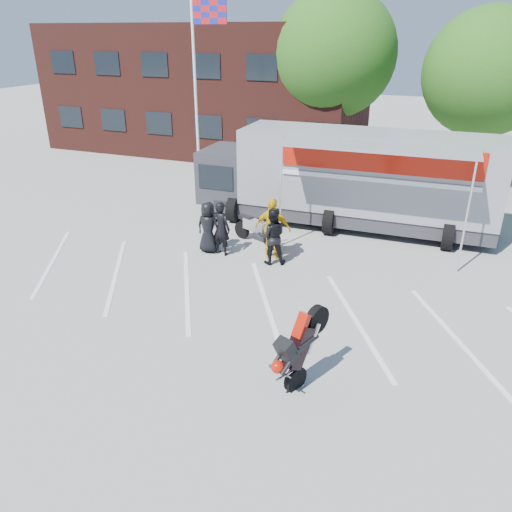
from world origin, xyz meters
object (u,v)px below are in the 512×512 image
Objects in this scene: tree_left at (334,54)px; spectator_leather_a at (208,227)px; tree_mid at (487,73)px; transporter_truck at (348,226)px; spectator_hivis at (273,229)px; parked_motorcycle at (256,243)px; spectator_leather_c at (272,236)px; stunt_bike_rider at (312,375)px; flagpole at (200,71)px; spectator_leather_b at (221,228)px.

spectator_leather_a is (-0.76, -12.47, -4.73)m from tree_left.
tree_mid is 9.79m from transporter_truck.
parked_motorcycle is at bearing -48.62° from spectator_hivis.
parked_motorcycle is 1.21× the size of spectator_leather_a.
transporter_truck is at bearing -132.82° from spectator_leather_c.
spectator_leather_c reaches higher than spectator_leather_a.
spectator_leather_c is at bearing 102.23° from spectator_hivis.
spectator_leather_a is at bearing -93.50° from tree_left.
transporter_truck is (2.97, -8.43, -5.57)m from tree_left.
spectator_leather_a is 2.22m from spectator_leather_c.
parked_motorcycle is (-6.58, -10.27, -4.94)m from tree_mid.
stunt_bike_rider reaches higher than parked_motorcycle.
spectator_leather_c is at bearing 142.24° from stunt_bike_rider.
spectator_leather_c reaches higher than stunt_bike_rider.
spectator_leather_a is at bearing -24.70° from spectator_leather_c.
spectator_leather_c is (-5.55, -11.56, -4.06)m from tree_mid.
tree_left is at bearing 171.87° from tree_mid.
tree_left is at bearing 24.97° from parked_motorcycle.
tree_left reaches higher than tree_mid.
tree_left reaches higher than transporter_truck.
flagpole is 15.11m from stunt_bike_rider.
tree_mid reaches higher than transporter_truck.
tree_mid is (11.24, 5.00, -0.11)m from flagpole.
tree_mid is at bearing -121.06° from spectator_leather_a.
tree_mid is 13.17m from parked_motorcycle.
tree_left is 12.58m from parked_motorcycle.
spectator_hivis is (2.08, 0.34, 0.13)m from spectator_leather_a.
tree_left is 18.81m from stunt_bike_rider.
tree_left is 13.36m from spectator_leather_b.
tree_left is at bearing 126.76° from stunt_bike_rider.
tree_left is at bearing 54.72° from flagpole.
spectator_hivis is (-2.85, 5.35, 0.97)m from stunt_bike_rider.
tree_mid is 4.35× the size of spectator_leather_b.
transporter_truck is at bearing -18.64° from flagpole.
tree_left reaches higher than spectator_hivis.
spectator_leather_b reaches higher than parked_motorcycle.
parked_motorcycle is at bearing -131.50° from spectator_leather_a.
spectator_hivis is (-1.65, -3.70, 0.97)m from transporter_truck.
stunt_bike_rider is 6.73m from spectator_leather_b.
tree_left is 10.53m from transporter_truck.
flagpole is 8.69m from spectator_leather_b.
spectator_leather_a reaches higher than parked_motorcycle.
spectator_hivis is at bearing -110.69° from parked_motorcycle.
spectator_leather_c is (1.45, -12.56, -4.68)m from tree_left.
spectator_hivis is (-5.68, -11.13, -3.97)m from tree_mid.
transporter_truck is 5.57m from spectator_leather_a.
parked_motorcycle is 7.25m from stunt_bike_rider.
tree_mid is 14.45m from spectator_leather_a.
parked_motorcycle is 1.87m from spectator_leather_c.
spectator_hivis is at bearing -167.66° from spectator_leather_a.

